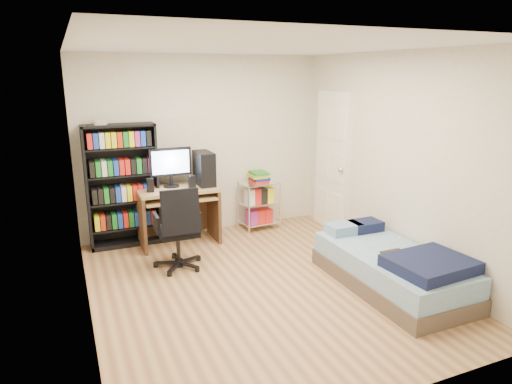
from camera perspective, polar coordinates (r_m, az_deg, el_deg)
name	(u,v)px	position (r m, az deg, el deg)	size (l,w,h in m)	color
room	(261,174)	(4.68, 0.59, 2.31)	(3.58, 4.08, 2.58)	tan
media_shelf	(122,185)	(6.22, -16.37, 0.91)	(0.91, 0.30, 1.69)	black
computer_desk	(184,192)	(6.21, -8.98, 0.03)	(1.03, 0.60, 1.30)	tan
office_chair	(179,243)	(5.46, -9.62, -6.26)	(0.60, 0.60, 1.00)	black
wire_cart	(259,191)	(6.68, 0.39, 0.07)	(0.56, 0.42, 0.86)	white
bed	(392,268)	(5.17, 16.69, -9.06)	(0.90, 1.80, 0.51)	brown
door	(332,162)	(6.70, 9.48, 3.73)	(0.12, 0.80, 2.00)	white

